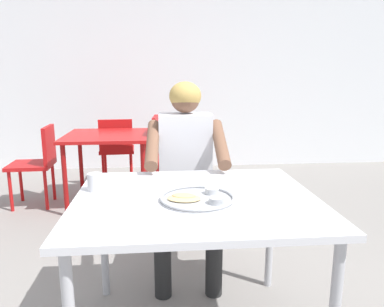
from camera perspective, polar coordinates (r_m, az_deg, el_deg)
name	(u,v)px	position (r m, az deg, el deg)	size (l,w,h in m)	color
back_wall	(171,44)	(5.17, -3.32, 16.74)	(12.00, 0.12, 3.40)	white
table_foreground	(196,211)	(1.71, 0.59, -8.97)	(1.11, 0.94, 0.73)	silver
thali_tray	(198,198)	(1.64, 0.91, -6.93)	(0.34, 0.34, 0.03)	#B7BABF
drinking_cup	(95,181)	(1.82, -15.00, -4.26)	(0.07, 0.07, 0.09)	silver
chair_foreground	(185,187)	(2.59, -1.16, -5.31)	(0.40, 0.44, 0.87)	silver
diner_foreground	(186,162)	(2.32, -0.94, -1.31)	(0.50, 0.56, 1.24)	#242424
table_background_red	(108,143)	(3.72, -13.00, 1.64)	(0.83, 0.82, 0.71)	#B71414
chair_red_left	(38,160)	(3.90, -22.93, -0.91)	(0.42, 0.40, 0.80)	red
chair_red_right	(166,153)	(3.67, -4.08, 0.06)	(0.42, 0.42, 0.89)	red
chair_red_far	(117,147)	(4.35, -11.71, 1.07)	(0.42, 0.43, 0.80)	red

